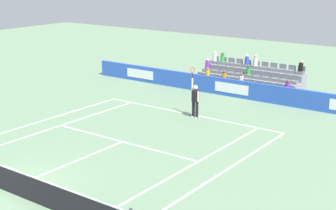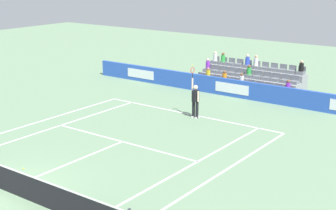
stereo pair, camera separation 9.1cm
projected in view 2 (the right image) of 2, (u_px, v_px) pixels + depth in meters
name	position (u px, v px, depth m)	size (l,w,h in m)	color
ground_plane	(4.00, 190.00, 17.99)	(80.00, 80.00, 0.00)	gray
line_baseline	(189.00, 114.00, 27.21)	(10.97, 0.10, 0.01)	white
line_service	(122.00, 142.00, 22.95)	(8.23, 0.10, 0.01)	white
line_centre_service	(70.00, 163.00, 20.47)	(0.10, 6.40, 0.01)	white
line_singles_sideline_left	(54.00, 128.00, 24.95)	(0.10, 11.89, 0.01)	white
line_singles_sideline_right	(192.00, 165.00, 20.25)	(0.10, 11.89, 0.01)	white
line_doubles_sideline_left	(36.00, 123.00, 25.73)	(0.10, 11.89, 0.01)	white
line_doubles_sideline_right	(221.00, 173.00, 19.47)	(0.10, 11.89, 0.01)	white
line_centre_mark	(188.00, 115.00, 27.14)	(0.10, 0.20, 0.01)	white
sponsor_barrier	(233.00, 88.00, 30.74)	(21.63, 0.22, 1.08)	blue
tennis_net	(3.00, 177.00, 17.85)	(11.97, 0.10, 1.07)	#33383D
tennis_player	(195.00, 100.00, 26.30)	(0.52, 0.38, 2.85)	black
stadium_stand	(250.00, 81.00, 32.54)	(6.82, 2.85, 2.17)	gray
loose_tennis_ball	(24.00, 169.00, 19.81)	(0.07, 0.07, 0.07)	#D1E533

